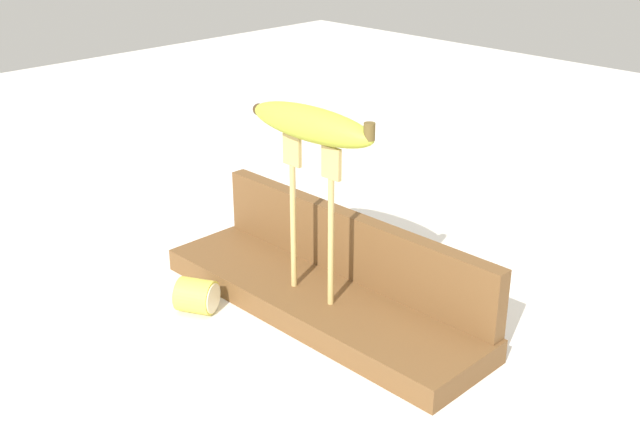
# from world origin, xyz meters

# --- Properties ---
(ground_plane) EXTENTS (3.00, 3.00, 0.00)m
(ground_plane) POSITION_xyz_m (0.00, 0.00, 0.00)
(ground_plane) COLOR silver
(wooden_board) EXTENTS (0.44, 0.13, 0.03)m
(wooden_board) POSITION_xyz_m (0.00, 0.00, 0.01)
(wooden_board) COLOR brown
(wooden_board) RESTS_ON ground
(board_backstop) EXTENTS (0.43, 0.02, 0.08)m
(board_backstop) POSITION_xyz_m (0.00, 0.05, 0.07)
(board_backstop) COLOR brown
(board_backstop) RESTS_ON wooden_board
(fork_stand_center) EXTENTS (0.09, 0.01, 0.19)m
(fork_stand_center) POSITION_xyz_m (0.00, -0.01, 0.14)
(fork_stand_center) COLOR tan
(fork_stand_center) RESTS_ON wooden_board
(banana_raised_center) EXTENTS (0.18, 0.05, 0.04)m
(banana_raised_center) POSITION_xyz_m (-0.00, -0.01, 0.24)
(banana_raised_center) COLOR #B2C138
(banana_raised_center) RESTS_ON fork_stand_center
(banana_chunk_near) EXTENTS (0.06, 0.06, 0.04)m
(banana_chunk_near) POSITION_xyz_m (-0.10, -0.10, 0.02)
(banana_chunk_near) COLOR #DBD147
(banana_chunk_near) RESTS_ON ground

